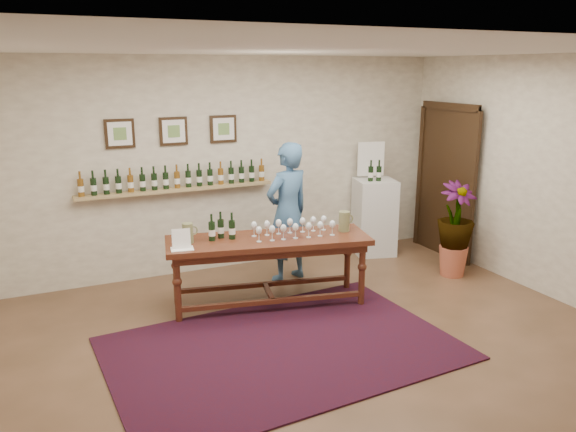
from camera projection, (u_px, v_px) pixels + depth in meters
name	position (u px, v px, depth m)	size (l,w,h in m)	color
ground	(321.00, 341.00, 5.61)	(6.00, 6.00, 0.00)	#4C3621
room_shell	(394.00, 181.00, 7.80)	(6.00, 6.00, 6.00)	#EDE3C9
rug	(282.00, 348.00, 5.44)	(3.26, 2.17, 0.02)	#450C0F
tasting_table	(268.00, 248.00, 6.31)	(2.36, 1.17, 0.80)	#441711
table_glasses	(293.00, 228.00, 6.33)	(1.30, 0.30, 0.18)	white
table_bottles	(221.00, 227.00, 6.20)	(0.26, 0.15, 0.28)	black
pitcher_left	(188.00, 233.00, 6.07)	(0.14, 0.14, 0.22)	olive
pitcher_right	(344.00, 221.00, 6.50)	(0.15, 0.15, 0.23)	olive
menu_card	(181.00, 239.00, 5.87)	(0.23, 0.17, 0.21)	white
display_pedestal	(374.00, 217.00, 8.15)	(0.55, 0.55, 1.10)	silver
pedestal_bottles	(375.00, 170.00, 7.89)	(0.31, 0.08, 0.31)	black
info_sign	(371.00, 159.00, 8.11)	(0.40, 0.02, 0.54)	white
potted_plant	(455.00, 229.00, 7.23)	(0.59, 0.59, 1.07)	#B3563B
person	(288.00, 213.00, 7.03)	(0.65, 0.42, 1.77)	#3A618A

